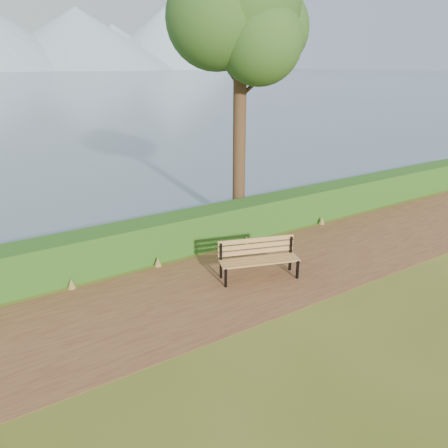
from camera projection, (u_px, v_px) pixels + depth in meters
ground at (242, 288)px, 9.77m from camera, size 140.00×140.00×0.00m
path at (234, 283)px, 10.01m from camera, size 40.00×3.40×0.01m
hedge at (186, 232)px, 11.65m from camera, size 32.00×0.85×1.00m
bench at (258, 256)px, 10.12m from camera, size 1.91×1.10×0.92m
tree at (241, 12)px, 11.58m from camera, size 4.20×3.51×8.08m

